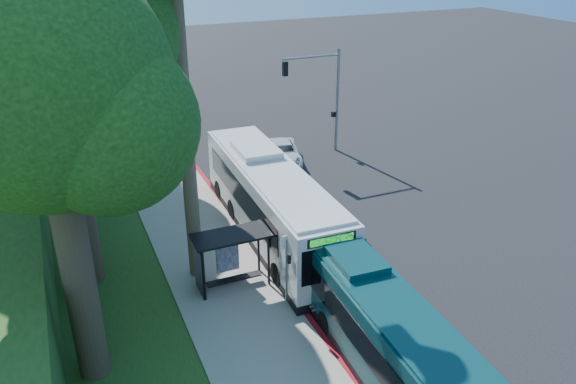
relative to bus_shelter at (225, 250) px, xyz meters
name	(u,v)px	position (x,y,z in m)	size (l,w,h in m)	color
ground	(344,225)	(7.26, 2.86, -1.81)	(140.00, 140.00, 0.00)	black
sidewalk	(207,253)	(-0.04, 2.86, -1.75)	(4.50, 70.00, 0.12)	gray
red_curb	(286,287)	(2.26, -1.14, -1.74)	(0.25, 30.00, 0.13)	maroon
grass_verge	(72,230)	(-5.74, 7.86, -1.78)	(8.00, 70.00, 0.06)	#234719
bus_shelter	(225,250)	(0.00, 0.00, 0.00)	(3.20, 1.51, 2.55)	black
stop_sign_pole	(286,260)	(1.86, -2.14, 0.28)	(0.35, 0.06, 3.17)	gray
traffic_signal_pole	(324,89)	(11.04, 12.86, 2.62)	(4.10, 0.30, 7.00)	gray
tree_0	(49,13)	(-5.14, 2.84, 9.40)	(8.40, 8.00, 15.70)	#382B1E
tree_6	(49,98)	(-5.65, -3.16, 7.90)	(7.56, 7.20, 13.74)	#382B1E
white_bus	(271,199)	(3.46, 3.50, 0.14)	(3.25, 13.43, 3.98)	silver
teal_bus	(376,321)	(3.46, -6.32, -0.22)	(2.85, 11.01, 3.25)	#093236
pickup	(282,153)	(7.75, 12.18, -1.14)	(2.21, 4.79, 1.33)	silver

